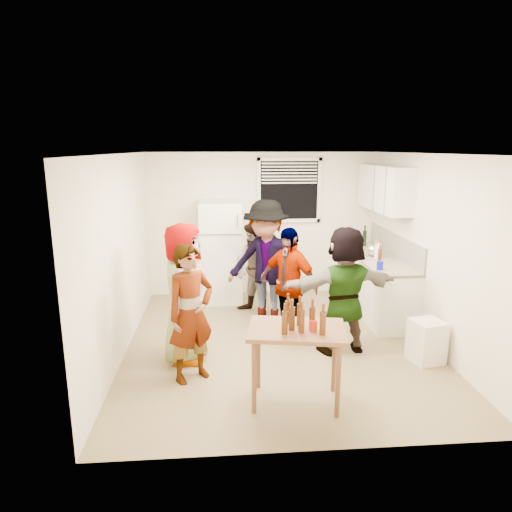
{
  "coord_description": "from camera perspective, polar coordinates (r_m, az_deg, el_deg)",
  "views": [
    {
      "loc": [
        -0.76,
        -5.67,
        2.58
      ],
      "look_at": [
        -0.28,
        0.29,
        1.15
      ],
      "focal_mm": 32.0,
      "sensor_mm": 36.0,
      "label": 1
    }
  ],
  "objects": [
    {
      "name": "red_cup",
      "position": [
        4.59,
        7.15,
        -9.25
      ],
      "size": [
        0.08,
        0.08,
        0.11
      ],
      "primitive_type": "cylinder",
      "color": "red",
      "rests_on": "serving_table"
    },
    {
      "name": "guest_stripe",
      "position": [
        5.46,
        -7.86,
        -14.86
      ],
      "size": [
        1.36,
        1.61,
        0.37
      ],
      "primitive_type": "imported",
      "rotation": [
        0.0,
        0.0,
        0.61
      ],
      "color": "#141933",
      "rests_on": "ground"
    },
    {
      "name": "wine_bottle",
      "position": [
        8.19,
        13.35,
        1.25
      ],
      "size": [
        0.07,
        0.07,
        0.27
      ],
      "primitive_type": "cylinder",
      "color": "black",
      "rests_on": "countertop"
    },
    {
      "name": "guest_grey",
      "position": [
        5.91,
        -8.64,
        -12.58
      ],
      "size": [
        1.85,
        1.16,
        0.55
      ],
      "primitive_type": "imported",
      "rotation": [
        0.0,
        0.0,
        1.37
      ],
      "color": "gray",
      "rests_on": "ground"
    },
    {
      "name": "serving_table",
      "position": [
        5.0,
        4.92,
        -17.63
      ],
      "size": [
        1.06,
        0.8,
        0.81
      ],
      "primitive_type": null,
      "rotation": [
        0.0,
        0.0,
        -0.17
      ],
      "color": "brown",
      "rests_on": "ground"
    },
    {
      "name": "trash_bin",
      "position": [
        6.06,
        20.53,
        -10.05
      ],
      "size": [
        0.43,
        0.43,
        0.53
      ],
      "primitive_type": "cube",
      "rotation": [
        0.0,
        0.0,
        0.22
      ],
      "color": "white",
      "rests_on": "ground"
    },
    {
      "name": "room",
      "position": [
        6.27,
        2.83,
        -10.85
      ],
      "size": [
        4.0,
        4.5,
        2.5
      ],
      "primitive_type": null,
      "color": "white",
      "rests_on": "ground"
    },
    {
      "name": "countertop",
      "position": [
        7.44,
        14.84,
        -0.2
      ],
      "size": [
        0.64,
        2.22,
        0.04
      ],
      "primitive_type": "cube",
      "color": "#BDAE99",
      "rests_on": "counter_lower"
    },
    {
      "name": "guest_black",
      "position": [
        6.46,
        3.92,
        -10.11
      ],
      "size": [
        1.73,
        1.76,
        0.38
      ],
      "primitive_type": "imported",
      "rotation": [
        0.0,
        0.0,
        -0.75
      ],
      "color": "black",
      "rests_on": "ground"
    },
    {
      "name": "beer_bottle_table",
      "position": [
        4.59,
        4.47,
        -9.19
      ],
      "size": [
        0.06,
        0.06,
        0.24
      ],
      "primitive_type": "cylinder",
      "color": "#47230C",
      "rests_on": "serving_table"
    },
    {
      "name": "beer_bottle_counter",
      "position": [
        7.04,
        15.15,
        -0.83
      ],
      "size": [
        0.05,
        0.05,
        0.21
      ],
      "primitive_type": "cylinder",
      "color": "#47230C",
      "rests_on": "countertop"
    },
    {
      "name": "counter_lower",
      "position": [
        7.56,
        14.63,
        -3.52
      ],
      "size": [
        0.6,
        2.2,
        0.86
      ],
      "primitive_type": "cube",
      "color": "white",
      "rests_on": "ground"
    },
    {
      "name": "upper_cabinets",
      "position": [
        7.51,
        15.77,
        8.14
      ],
      "size": [
        0.34,
        1.6,
        0.7
      ],
      "primitive_type": "cube",
      "color": "white",
      "rests_on": "room"
    },
    {
      "name": "window",
      "position": [
        8.0,
        4.16,
        8.19
      ],
      "size": [
        1.12,
        0.1,
        1.06
      ],
      "primitive_type": null,
      "color": "white",
      "rests_on": "room"
    },
    {
      "name": "guest_back_left",
      "position": [
        7.28,
        -0.08,
        -7.29
      ],
      "size": [
        1.55,
        1.53,
        0.55
      ],
      "primitive_type": "imported",
      "rotation": [
        0.0,
        0.0,
        -0.81
      ],
      "color": "brown",
      "rests_on": "ground"
    },
    {
      "name": "guest_back_right",
      "position": [
        6.93,
        1.23,
        -8.4
      ],
      "size": [
        1.95,
        2.21,
        0.69
      ],
      "primitive_type": "imported",
      "rotation": [
        0.0,
        0.0,
        -0.51
      ],
      "color": "#39393D",
      "rests_on": "ground"
    },
    {
      "name": "blue_cup",
      "position": [
        6.64,
        15.19,
        -1.68
      ],
      "size": [
        0.09,
        0.09,
        0.12
      ],
      "primitive_type": "cylinder",
      "color": "#1112C9",
      "rests_on": "countertop"
    },
    {
      "name": "backsplash",
      "position": [
        7.5,
        16.98,
        1.33
      ],
      "size": [
        0.03,
        2.2,
        0.36
      ],
      "primitive_type": "cube",
      "color": "beige",
      "rests_on": "countertop"
    },
    {
      "name": "kettle",
      "position": [
        7.45,
        14.4,
        -0.0
      ],
      "size": [
        0.32,
        0.29,
        0.22
      ],
      "primitive_type": null,
      "rotation": [
        0.0,
        0.0,
        0.32
      ],
      "color": "silver",
      "rests_on": "countertop"
    },
    {
      "name": "picture_frame",
      "position": [
        8.02,
        15.03,
        1.4
      ],
      "size": [
        0.02,
        0.16,
        0.14
      ],
      "primitive_type": "cube",
      "color": "gold",
      "rests_on": "countertop"
    },
    {
      "name": "guest_orange",
      "position": [
        6.16,
        10.62,
        -11.52
      ],
      "size": [
        1.79,
        1.88,
        0.49
      ],
      "primitive_type": "imported",
      "rotation": [
        0.0,
        0.0,
        3.32
      ],
      "color": "#EE7954",
      "rests_on": "ground"
    },
    {
      "name": "paper_towel",
      "position": [
        7.33,
        14.97,
        -0.25
      ],
      "size": [
        0.11,
        0.11,
        0.23
      ],
      "primitive_type": "cylinder",
      "color": "white",
      "rests_on": "countertop"
    },
    {
      "name": "refrigerator",
      "position": [
        7.74,
        -4.41,
        0.5
      ],
      "size": [
        0.7,
        0.7,
        1.7
      ],
      "primitive_type": "cube",
      "color": "white",
      "rests_on": "ground"
    }
  ]
}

